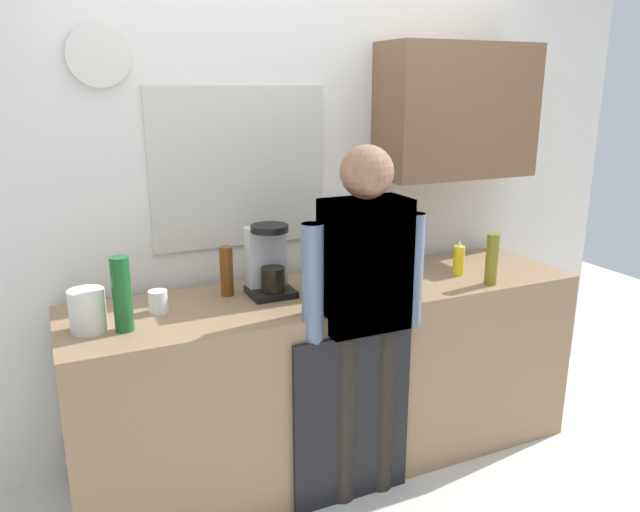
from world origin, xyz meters
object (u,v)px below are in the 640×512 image
at_px(bottle_amber_beer, 227,271).
at_px(storage_canister, 88,310).
at_px(bottle_dark_sauce, 321,269).
at_px(person_at_sink, 364,299).
at_px(coffee_maker, 268,263).
at_px(dish_soap, 459,260).
at_px(cup_white_mug, 158,301).
at_px(bottle_olive_oil, 492,259).
at_px(bottle_green_wine, 122,294).
at_px(person_guest, 364,299).
at_px(mixing_bowl, 380,291).

distance_m(bottle_amber_beer, storage_canister, 0.64).
xyz_separation_m(bottle_dark_sauce, person_at_sink, (0.04, -0.36, -0.04)).
distance_m(coffee_maker, dish_soap, 0.99).
relative_size(coffee_maker, storage_canister, 1.94).
bearing_deg(coffee_maker, cup_white_mug, -176.12).
bearing_deg(dish_soap, bottle_amber_beer, 170.99).
height_order(bottle_amber_beer, dish_soap, bottle_amber_beer).
bearing_deg(bottle_olive_oil, cup_white_mug, 169.53).
bearing_deg(dish_soap, person_at_sink, -159.46).
xyz_separation_m(bottle_green_wine, bottle_amber_beer, (0.49, 0.24, -0.03)).
xyz_separation_m(coffee_maker, bottle_olive_oil, (1.02, -0.32, -0.02)).
height_order(bottle_green_wine, cup_white_mug, bottle_green_wine).
xyz_separation_m(bottle_amber_beer, storage_canister, (-0.61, -0.19, -0.03)).
height_order(bottle_green_wine, person_at_sink, person_at_sink).
xyz_separation_m(person_at_sink, person_guest, (0.00, 0.00, 0.00)).
xyz_separation_m(bottle_green_wine, dish_soap, (1.64, 0.06, -0.07)).
bearing_deg(cup_white_mug, dish_soap, -3.64).
height_order(coffee_maker, bottle_amber_beer, coffee_maker).
height_order(storage_canister, person_guest, person_guest).
xyz_separation_m(bottle_olive_oil, cup_white_mug, (-1.53, 0.28, -0.08)).
bearing_deg(coffee_maker, bottle_green_wine, -164.59).
bearing_deg(bottle_dark_sauce, coffee_maker, 174.66).
height_order(bottle_green_wine, mixing_bowl, bottle_green_wine).
relative_size(coffee_maker, person_at_sink, 0.21).
bearing_deg(person_guest, coffee_maker, -52.33).
height_order(bottle_olive_oil, mixing_bowl, bottle_olive_oil).
xyz_separation_m(coffee_maker, bottle_green_wine, (-0.67, -0.18, 0.00)).
distance_m(bottle_amber_beer, person_guest, 0.65).
relative_size(coffee_maker, bottle_amber_beer, 1.43).
height_order(coffee_maker, storage_canister, coffee_maker).
distance_m(coffee_maker, mixing_bowl, 0.52).
height_order(bottle_amber_beer, bottle_olive_oil, bottle_olive_oil).
relative_size(coffee_maker, cup_white_mug, 3.47).
distance_m(bottle_amber_beer, mixing_bowl, 0.70).
bearing_deg(coffee_maker, storage_canister, -170.60).
xyz_separation_m(bottle_dark_sauce, mixing_bowl, (0.17, -0.26, -0.05)).
bearing_deg(person_at_sink, cup_white_mug, 153.17).
relative_size(bottle_olive_oil, person_guest, 0.16).
distance_m(bottle_green_wine, dish_soap, 1.65).
height_order(bottle_amber_beer, cup_white_mug, bottle_amber_beer).
relative_size(bottle_amber_beer, bottle_olive_oil, 0.92).
bearing_deg(coffee_maker, mixing_bowl, -33.79).
height_order(bottle_dark_sauce, person_at_sink, person_at_sink).
bearing_deg(person_at_sink, bottle_green_wine, 164.97).
bearing_deg(bottle_dark_sauce, bottle_olive_oil, -20.92).
distance_m(coffee_maker, bottle_dark_sauce, 0.26).
relative_size(bottle_amber_beer, person_at_sink, 0.14).
height_order(bottle_green_wine, dish_soap, bottle_green_wine).
height_order(dish_soap, storage_canister, dish_soap).
relative_size(bottle_green_wine, dish_soap, 1.67).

